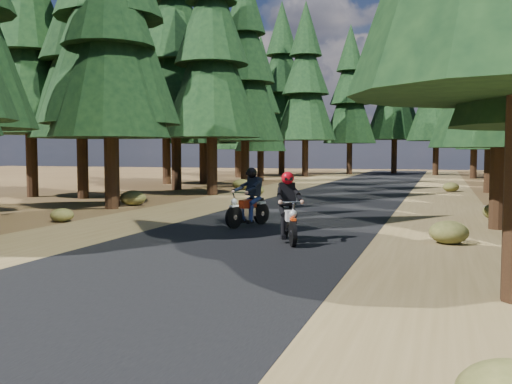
{
  "coord_description": "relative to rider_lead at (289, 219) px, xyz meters",
  "views": [
    {
      "loc": [
        4.56,
        -12.47,
        2.13
      ],
      "look_at": [
        0.0,
        1.5,
        1.1
      ],
      "focal_mm": 40.0,
      "sensor_mm": 36.0,
      "label": 1
    }
  ],
  "objects": [
    {
      "name": "shoulder_l",
      "position": [
        -5.78,
        4.64,
        -0.56
      ],
      "size": [
        3.2,
        100.0,
        0.01
      ],
      "primitive_type": "cube",
      "color": "brown",
      "rests_on": "ground"
    },
    {
      "name": "understory_shrubs",
      "position": [
        -0.47,
        8.62,
        -0.27
      ],
      "size": [
        15.62,
        28.66,
        0.69
      ],
      "color": "#474C1E",
      "rests_on": "ground"
    },
    {
      "name": "rider_follow",
      "position": [
        -1.86,
        2.49,
        0.01
      ],
      "size": [
        1.2,
        1.96,
        1.68
      ],
      "rotation": [
        0.0,
        0.0,
        2.77
      ],
      "color": "#A4230A",
      "rests_on": "road"
    },
    {
      "name": "rider_lead",
      "position": [
        0.0,
        0.0,
        0.0
      ],
      "size": [
        1.27,
        1.93,
        1.66
      ],
      "rotation": [
        0.0,
        0.0,
        3.56
      ],
      "color": "silver",
      "rests_on": "road"
    },
    {
      "name": "pine_forest",
      "position": [
        -1.19,
        20.68,
        7.33
      ],
      "size": [
        34.59,
        55.08,
        16.32
      ],
      "color": "black",
      "rests_on": "ground"
    },
    {
      "name": "ground",
      "position": [
        -1.18,
        -0.36,
        -0.56
      ],
      "size": [
        120.0,
        120.0,
        0.0
      ],
      "primitive_type": "plane",
      "color": "#442E18",
      "rests_on": "ground"
    },
    {
      "name": "road",
      "position": [
        -1.18,
        4.64,
        -0.55
      ],
      "size": [
        6.0,
        100.0,
        0.01
      ],
      "primitive_type": "cube",
      "color": "black",
      "rests_on": "ground"
    },
    {
      "name": "shoulder_r",
      "position": [
        3.42,
        4.64,
        -0.56
      ],
      "size": [
        3.2,
        100.0,
        0.01
      ],
      "primitive_type": "cube",
      "color": "brown",
      "rests_on": "ground"
    }
  ]
}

